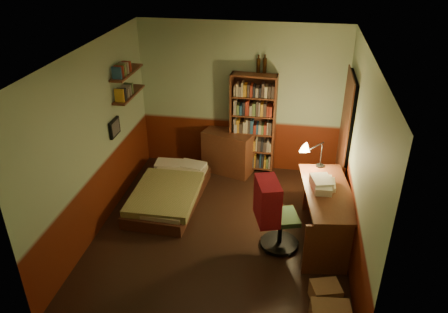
% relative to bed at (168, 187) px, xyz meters
% --- Properties ---
extents(floor, '(3.50, 4.00, 0.02)m').
position_rel_bed_xyz_m(floor, '(0.96, -0.65, -0.27)').
color(floor, black).
rests_on(floor, ground).
extents(ceiling, '(3.50, 4.00, 0.02)m').
position_rel_bed_xyz_m(ceiling, '(0.96, -0.65, 2.35)').
color(ceiling, silver).
rests_on(ceiling, wall_back).
extents(wall_back, '(3.50, 0.02, 2.60)m').
position_rel_bed_xyz_m(wall_back, '(0.96, 1.36, 1.04)').
color(wall_back, '#91AA87').
rests_on(wall_back, ground).
extents(wall_left, '(0.02, 4.00, 2.60)m').
position_rel_bed_xyz_m(wall_left, '(-0.80, -0.65, 1.04)').
color(wall_left, '#91AA87').
rests_on(wall_left, ground).
extents(wall_right, '(0.02, 4.00, 2.60)m').
position_rel_bed_xyz_m(wall_right, '(2.72, -0.65, 1.04)').
color(wall_right, '#91AA87').
rests_on(wall_right, ground).
extents(wall_front, '(3.50, 0.02, 2.60)m').
position_rel_bed_xyz_m(wall_front, '(0.96, -2.66, 1.04)').
color(wall_front, '#91AA87').
rests_on(wall_front, ground).
extents(doorway, '(0.06, 0.90, 2.00)m').
position_rel_bed_xyz_m(doorway, '(2.68, 0.65, 0.74)').
color(doorway, black).
rests_on(doorway, ground).
extents(door_trim, '(0.02, 0.98, 2.08)m').
position_rel_bed_xyz_m(door_trim, '(2.65, 0.65, 0.74)').
color(door_trim, '#3C1E13').
rests_on(door_trim, ground).
extents(bed, '(1.00, 1.76, 0.51)m').
position_rel_bed_xyz_m(bed, '(0.00, 0.00, 0.00)').
color(bed, olive).
rests_on(bed, ground).
extents(dresser, '(0.95, 0.66, 0.76)m').
position_rel_bed_xyz_m(dresser, '(0.78, 1.12, 0.12)').
color(dresser, '#532A19').
rests_on(dresser, ground).
extents(mini_stereo, '(0.36, 0.32, 0.16)m').
position_rel_bed_xyz_m(mini_stereo, '(0.97, 1.24, 0.58)').
color(mini_stereo, '#B2B2B7').
rests_on(mini_stereo, dresser).
extents(bookshelf, '(0.78, 0.29, 1.79)m').
position_rel_bed_xyz_m(bookshelf, '(1.19, 1.20, 0.64)').
color(bookshelf, '#532A19').
rests_on(bookshelf, ground).
extents(bottle_left, '(0.07, 0.07, 0.23)m').
position_rel_bed_xyz_m(bottle_left, '(1.24, 1.31, 1.65)').
color(bottle_left, black).
rests_on(bottle_left, bookshelf).
extents(bottle_right, '(0.07, 0.07, 0.24)m').
position_rel_bed_xyz_m(bottle_right, '(1.34, 1.31, 1.65)').
color(bottle_right, black).
rests_on(bottle_right, bookshelf).
extents(desk, '(0.81, 1.55, 0.79)m').
position_rel_bed_xyz_m(desk, '(2.40, -0.56, 0.14)').
color(desk, '#532A19').
rests_on(desk, ground).
extents(paper_stack, '(0.32, 0.39, 0.13)m').
position_rel_bed_xyz_m(paper_stack, '(2.30, -0.47, 0.60)').
color(paper_stack, silver).
rests_on(paper_stack, desk).
extents(desk_lamp, '(0.19, 0.19, 0.55)m').
position_rel_bed_xyz_m(desk_lamp, '(2.31, 0.11, 0.81)').
color(desk_lamp, black).
rests_on(desk_lamp, desk).
extents(office_chair, '(0.63, 0.59, 1.04)m').
position_rel_bed_xyz_m(office_chair, '(1.81, -0.81, 0.26)').
color(office_chair, '#335934').
rests_on(office_chair, ground).
extents(red_jacket, '(0.43, 0.56, 0.58)m').
position_rel_bed_xyz_m(red_jacket, '(1.58, -0.77, 1.08)').
color(red_jacket, '#B31929').
rests_on(red_jacket, office_chair).
extents(wall_shelf_lower, '(0.20, 0.90, 0.03)m').
position_rel_bed_xyz_m(wall_shelf_lower, '(-0.68, 0.45, 1.34)').
color(wall_shelf_lower, '#532A19').
rests_on(wall_shelf_lower, wall_left).
extents(wall_shelf_upper, '(0.20, 0.90, 0.03)m').
position_rel_bed_xyz_m(wall_shelf_upper, '(-0.68, 0.45, 1.69)').
color(wall_shelf_upper, '#532A19').
rests_on(wall_shelf_upper, wall_left).
extents(framed_picture, '(0.04, 0.32, 0.26)m').
position_rel_bed_xyz_m(framed_picture, '(-0.76, -0.05, 0.99)').
color(framed_picture, black).
rests_on(framed_picture, wall_left).
extents(cardboard_box_b, '(0.39, 0.35, 0.23)m').
position_rel_bed_xyz_m(cardboard_box_b, '(2.39, -1.73, -0.14)').
color(cardboard_box_b, '#8F6A48').
rests_on(cardboard_box_b, ground).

